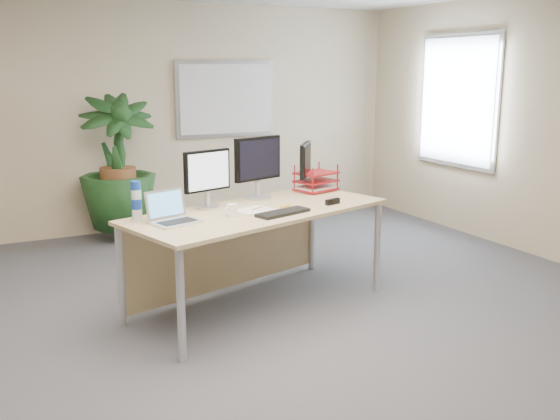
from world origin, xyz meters
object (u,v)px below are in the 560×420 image
desk (249,228)px  monitor_left (207,175)px  monitor_right (258,163)px  laptop (172,214)px  floor_plant (118,175)px

desk → monitor_left: (-0.31, 0.10, 0.45)m
desk → monitor_right: (0.21, 0.28, 0.48)m
laptop → monitor_right: bearing=28.2°
desk → laptop: (-0.71, -0.22, 0.24)m
laptop → desk: bearing=17.1°
floor_plant → monitor_right: 2.33m
laptop → monitor_left: bearing=38.6°
desk → monitor_left: size_ratio=4.92×
monitor_left → monitor_right: (0.52, 0.18, 0.04)m
floor_plant → monitor_left: size_ratio=3.19×
desk → monitor_left: 0.55m
desk → monitor_left: bearing=162.5°
monitor_right → laptop: bearing=-151.8°
monitor_left → laptop: (-0.40, -0.32, -0.21)m
floor_plant → laptop: 2.69m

